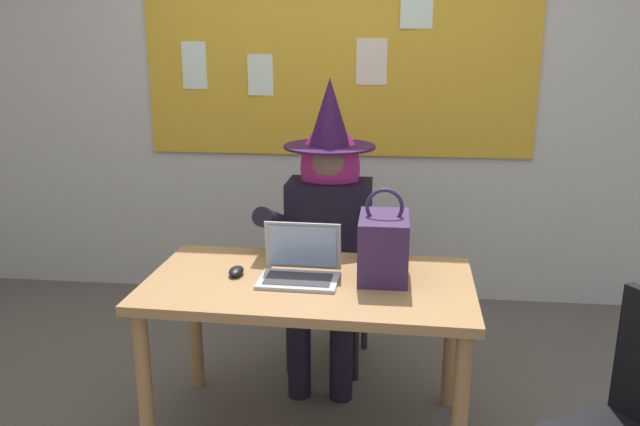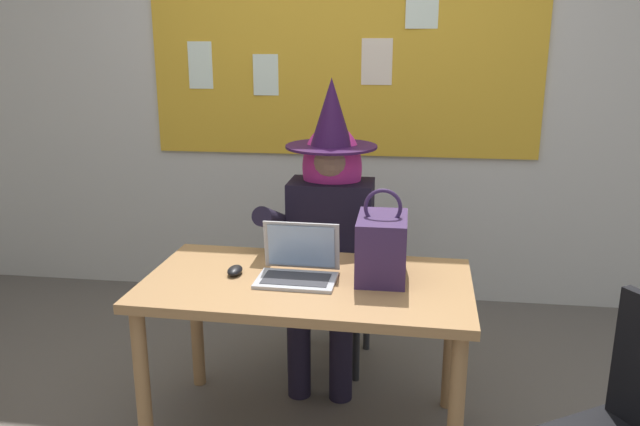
% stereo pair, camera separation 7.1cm
% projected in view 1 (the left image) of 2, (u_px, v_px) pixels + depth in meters
% --- Properties ---
extents(wall_back_bulletin, '(5.38, 1.79, 2.98)m').
position_uv_depth(wall_back_bulletin, '(339.00, 66.00, 3.92)').
color(wall_back_bulletin, beige).
rests_on(wall_back_bulletin, ground).
extents(desk_main, '(1.36, 0.77, 0.71)m').
position_uv_depth(desk_main, '(309.00, 301.00, 2.62)').
color(desk_main, '#A37547').
rests_on(desk_main, ground).
extents(chair_at_desk, '(0.46, 0.46, 0.91)m').
position_uv_depth(chair_at_desk, '(332.00, 265.00, 3.34)').
color(chair_at_desk, black).
rests_on(chair_at_desk, ground).
extents(person_costumed, '(0.60, 0.69, 1.49)m').
position_uv_depth(person_costumed, '(328.00, 217.00, 3.14)').
color(person_costumed, black).
rests_on(person_costumed, ground).
extents(laptop, '(0.33, 0.25, 0.22)m').
position_uv_depth(laptop, '(300.00, 267.00, 2.60)').
color(laptop, '#B7B7BC').
rests_on(laptop, desk_main).
extents(computer_mouse, '(0.06, 0.10, 0.03)m').
position_uv_depth(computer_mouse, '(236.00, 271.00, 2.64)').
color(computer_mouse, black).
rests_on(computer_mouse, desk_main).
extents(handbag, '(0.20, 0.30, 0.38)m').
position_uv_depth(handbag, '(383.00, 246.00, 2.60)').
color(handbag, '#38234C').
rests_on(handbag, desk_main).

